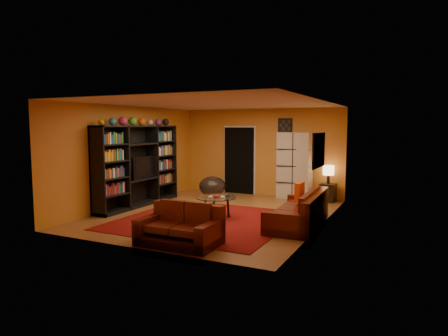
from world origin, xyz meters
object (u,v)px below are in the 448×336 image
at_px(side_table, 328,193).
at_px(table_lamp, 328,171).
at_px(entertainment_unit, 138,166).
at_px(tv, 142,167).
at_px(sofa, 302,212).
at_px(bowl_chair, 212,186).
at_px(storage_cabinet, 294,166).
at_px(coffee_table, 216,199).
at_px(loveseat, 181,228).

xyz_separation_m(side_table, table_lamp, (0.00, 0.00, 0.61)).
xyz_separation_m(entertainment_unit, side_table, (4.35, 2.75, -0.80)).
xyz_separation_m(tv, sofa, (4.36, -0.30, -0.72)).
xyz_separation_m(tv, bowl_chair, (1.16, 1.76, -0.67)).
relative_size(sofa, bowl_chair, 2.93).
bearing_deg(storage_cabinet, table_lamp, 1.82).
bearing_deg(coffee_table, storage_cabinet, 73.49).
relative_size(storage_cabinet, bowl_chair, 2.45).
height_order(entertainment_unit, sofa, entertainment_unit).
distance_m(sofa, coffee_table, 1.97).
distance_m(storage_cabinet, bowl_chair, 2.45).
distance_m(side_table, table_lamp, 0.61).
bearing_deg(entertainment_unit, loveseat, -40.53).
height_order(entertainment_unit, coffee_table, entertainment_unit).
relative_size(entertainment_unit, loveseat, 2.11).
relative_size(entertainment_unit, coffee_table, 3.23).
bearing_deg(side_table, storage_cabinet, 177.06).
bearing_deg(side_table, bowl_chair, -163.93).
height_order(side_table, table_lamp, table_lamp).
height_order(storage_cabinet, table_lamp, storage_cabinet).
distance_m(tv, table_lamp, 5.06).
bearing_deg(tv, entertainment_unit, 148.95).
xyz_separation_m(tv, coffee_table, (2.40, -0.41, -0.58)).
height_order(loveseat, coffee_table, loveseat).
xyz_separation_m(tv, loveseat, (2.78, -2.50, -0.72)).
height_order(sofa, coffee_table, sofa).
bearing_deg(table_lamp, side_table, -90.00).
bearing_deg(side_table, loveseat, -106.40).
distance_m(sofa, bowl_chair, 3.81).
bearing_deg(table_lamp, loveseat, -106.40).
distance_m(coffee_table, side_table, 3.62).
xyz_separation_m(entertainment_unit, tv, (0.05, 0.08, -0.05)).
height_order(sofa, table_lamp, table_lamp).
height_order(sofa, loveseat, same).
xyz_separation_m(tv, side_table, (4.30, 2.67, -0.75)).
xyz_separation_m(coffee_table, storage_cabinet, (0.93, 3.13, 0.53)).
relative_size(entertainment_unit, tv, 3.04).
bearing_deg(storage_cabinet, bowl_chair, -151.46).
distance_m(coffee_table, storage_cabinet, 3.31).
height_order(bowl_chair, table_lamp, table_lamp).
relative_size(tv, loveseat, 0.69).
bearing_deg(sofa, tv, 173.12).
bearing_deg(side_table, entertainment_unit, -147.72).
height_order(entertainment_unit, tv, entertainment_unit).
xyz_separation_m(loveseat, coffee_table, (-0.38, 2.09, 0.14)).
xyz_separation_m(entertainment_unit, table_lamp, (4.35, 2.75, -0.19)).
bearing_deg(table_lamp, storage_cabinet, 177.06).
bearing_deg(side_table, tv, -148.21).
relative_size(tv, coffee_table, 1.06).
relative_size(loveseat, storage_cabinet, 0.75).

